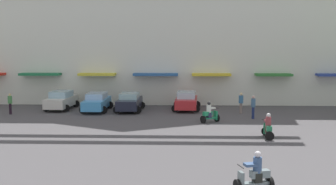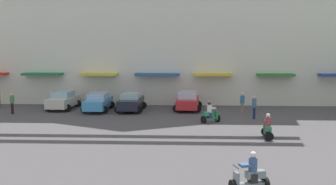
# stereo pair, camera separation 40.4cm
# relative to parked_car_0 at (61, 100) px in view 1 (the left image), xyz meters

# --- Properties ---
(ground_plane) EXTENTS (128.00, 128.00, 0.00)m
(ground_plane) POSITION_rel_parked_car_0_xyz_m (7.82, -14.38, -0.78)
(ground_plane) COLOR #4B484A
(colonial_building) EXTENTS (35.53, 18.37, 21.67)m
(colonial_building) POSITION_rel_parked_car_0_xyz_m (7.82, 9.31, 8.73)
(colonial_building) COLOR silver
(colonial_building) RESTS_ON ground
(parked_car_0) EXTENTS (2.43, 4.17, 1.56)m
(parked_car_0) POSITION_rel_parked_car_0_xyz_m (0.00, 0.00, 0.00)
(parked_car_0) COLOR beige
(parked_car_0) RESTS_ON ground
(parked_car_1) EXTENTS (2.25, 4.35, 1.51)m
(parked_car_1) POSITION_rel_parked_car_0_xyz_m (3.15, -0.78, -0.02)
(parked_car_1) COLOR #3F92CE
(parked_car_1) RESTS_ON ground
(parked_car_2) EXTENTS (2.35, 4.00, 1.50)m
(parked_car_2) POSITION_rel_parked_car_0_xyz_m (5.85, -0.73, -0.02)
(parked_car_2) COLOR #1C1F2E
(parked_car_2) RESTS_ON ground
(parked_car_3) EXTENTS (2.45, 4.04, 1.54)m
(parked_car_3) POSITION_rel_parked_car_0_xyz_m (10.51, -0.03, -0.01)
(parked_car_3) COLOR #B42428
(parked_car_3) RESTS_ON ground
(scooter_rider_0) EXTENTS (1.42, 1.19, 1.49)m
(scooter_rider_0) POSITION_rel_parked_car_0_xyz_m (12.09, -5.46, -0.18)
(scooter_rider_0) COLOR black
(scooter_rider_0) RESTS_ON ground
(scooter_rider_3) EXTENTS (0.56, 1.42, 1.49)m
(scooter_rider_3) POSITION_rel_parked_car_0_xyz_m (15.13, -10.19, -0.18)
(scooter_rider_3) COLOR black
(scooter_rider_3) RESTS_ON ground
(scooter_rider_4) EXTENTS (1.53, 0.89, 1.54)m
(scooter_rider_4) POSITION_rel_parked_car_0_xyz_m (12.81, -19.01, -0.16)
(scooter_rider_4) COLOR black
(scooter_rider_4) RESTS_ON ground
(pedestrian_1) EXTENTS (0.44, 0.44, 1.72)m
(pedestrian_1) POSITION_rel_parked_car_0_xyz_m (15.37, -3.90, 0.21)
(pedestrian_1) COLOR #19244D
(pedestrian_1) RESTS_ON ground
(pedestrian_2) EXTENTS (0.46, 0.46, 1.64)m
(pedestrian_2) POSITION_rel_parked_car_0_xyz_m (-3.30, -2.56, 0.16)
(pedestrian_2) COLOR black
(pedestrian_2) RESTS_ON ground
(pedestrian_3) EXTENTS (0.50, 0.50, 1.65)m
(pedestrian_3) POSITION_rel_parked_car_0_xyz_m (14.82, -1.53, 0.16)
(pedestrian_3) COLOR #78675E
(pedestrian_3) RESTS_ON ground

